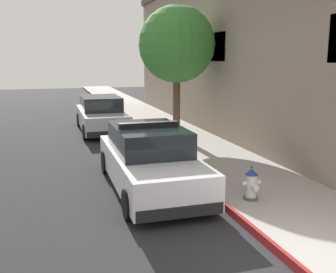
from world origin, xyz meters
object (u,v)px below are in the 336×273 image
Objects in this scene: police_cruiser at (150,160)px; fire_hydrant at (251,184)px; parked_car_silver_ahead at (101,115)px; street_tree at (177,45)px.

fire_hydrant is (1.83, -1.81, -0.23)m from police_cruiser.
parked_car_silver_ahead is 0.96× the size of street_tree.
parked_car_silver_ahead is 4.91m from street_tree.
parked_car_silver_ahead is (-0.15, 8.27, -0.00)m from police_cruiser.
police_cruiser is 2.59m from fire_hydrant.
parked_car_silver_ahead is 10.28m from fire_hydrant.
fire_hydrant is at bearing -78.88° from parked_car_silver_ahead.
fire_hydrant is 0.15× the size of street_tree.
fire_hydrant is at bearing -94.77° from street_tree.
police_cruiser is 8.27m from parked_car_silver_ahead.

